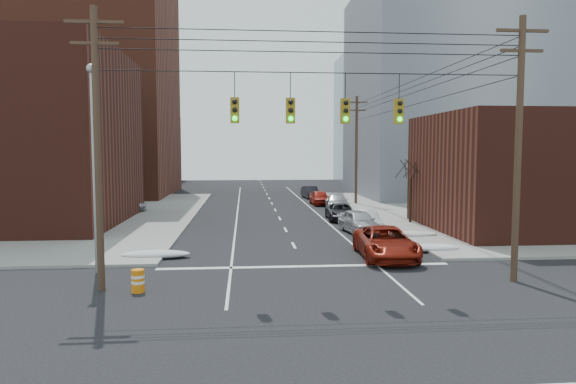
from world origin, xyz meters
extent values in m
plane|color=black|center=(0.00, 0.00, 0.00)|extent=(160.00, 160.00, 0.00)
cube|color=gray|center=(27.00, 27.00, 0.07)|extent=(40.00, 40.00, 0.15)
cube|color=brown|center=(-24.00, 48.00, 15.00)|extent=(24.00, 20.00, 30.00)
cube|color=#4D1F17|center=(-26.00, 74.00, 6.00)|extent=(22.00, 18.00, 12.00)
cube|color=gray|center=(22.00, 44.00, 12.50)|extent=(22.00, 20.00, 25.00)
cube|color=gray|center=(24.00, 70.00, 11.00)|extent=(20.00, 18.00, 22.00)
cube|color=#4D1F17|center=(18.00, 16.00, 4.00)|extent=(16.00, 12.00, 8.00)
cylinder|color=#473323|center=(-8.50, 3.00, 5.50)|extent=(0.28, 0.28, 11.00)
cube|color=#473323|center=(-8.50, 3.00, 10.40)|extent=(2.20, 0.12, 0.12)
cube|color=#473323|center=(-8.50, 3.00, 9.60)|extent=(1.80, 0.12, 0.12)
cylinder|color=#473323|center=(8.50, 3.00, 5.50)|extent=(0.28, 0.28, 11.00)
cube|color=#473323|center=(8.50, 3.00, 10.40)|extent=(2.20, 0.12, 0.12)
cube|color=#473323|center=(8.50, 3.00, 9.60)|extent=(1.80, 0.12, 0.12)
cylinder|color=#473323|center=(8.50, 34.00, 5.50)|extent=(0.28, 0.28, 11.00)
cube|color=#473323|center=(8.50, 34.00, 10.40)|extent=(2.20, 0.12, 0.12)
cube|color=#473323|center=(8.50, 34.00, 9.60)|extent=(1.80, 0.12, 0.12)
cylinder|color=black|center=(0.00, 3.00, 8.60)|extent=(17.00, 0.04, 0.04)
cylinder|color=black|center=(-3.20, 3.00, 8.10)|extent=(0.03, 0.03, 1.00)
cube|color=olive|center=(-3.20, 3.00, 7.10)|extent=(0.35, 0.30, 1.00)
sphere|color=black|center=(-3.20, 2.83, 7.42)|extent=(0.20, 0.20, 0.20)
sphere|color=black|center=(-3.20, 2.83, 7.10)|extent=(0.20, 0.20, 0.20)
sphere|color=#0CE526|center=(-3.20, 2.83, 6.78)|extent=(0.20, 0.20, 0.20)
cylinder|color=black|center=(-1.00, 3.00, 8.10)|extent=(0.03, 0.03, 1.00)
cube|color=olive|center=(-1.00, 3.00, 7.10)|extent=(0.35, 0.30, 1.00)
sphere|color=black|center=(-1.00, 2.83, 7.42)|extent=(0.20, 0.20, 0.20)
sphere|color=black|center=(-1.00, 2.83, 7.10)|extent=(0.20, 0.20, 0.20)
sphere|color=#0CE526|center=(-1.00, 2.83, 6.78)|extent=(0.20, 0.20, 0.20)
cylinder|color=black|center=(1.20, 3.00, 8.10)|extent=(0.03, 0.03, 1.00)
cube|color=olive|center=(1.20, 3.00, 7.10)|extent=(0.35, 0.30, 1.00)
sphere|color=black|center=(1.20, 2.83, 7.42)|extent=(0.20, 0.20, 0.20)
sphere|color=black|center=(1.20, 2.83, 7.10)|extent=(0.20, 0.20, 0.20)
sphere|color=#0CE526|center=(1.20, 2.83, 6.78)|extent=(0.20, 0.20, 0.20)
cylinder|color=black|center=(3.40, 3.00, 8.10)|extent=(0.03, 0.03, 1.00)
cube|color=olive|center=(3.40, 3.00, 7.10)|extent=(0.35, 0.30, 1.00)
sphere|color=black|center=(3.40, 2.83, 7.42)|extent=(0.20, 0.20, 0.20)
sphere|color=black|center=(3.40, 2.83, 7.10)|extent=(0.20, 0.20, 0.20)
sphere|color=#0CE526|center=(3.40, 2.83, 6.78)|extent=(0.20, 0.20, 0.20)
cylinder|color=gray|center=(-9.50, 6.00, 4.50)|extent=(0.18, 0.18, 9.00)
sphere|color=gray|center=(-9.50, 6.00, 9.10)|extent=(0.44, 0.44, 0.44)
cylinder|color=black|center=(9.60, 20.00, 1.75)|extent=(0.20, 0.20, 3.50)
cylinder|color=black|center=(9.98, 20.12, 4.07)|extent=(0.27, 0.82, 1.19)
cylinder|color=black|center=(9.82, 20.57, 4.16)|extent=(1.17, 0.54, 1.38)
cylinder|color=black|center=(9.17, 20.74, 4.19)|extent=(1.44, 1.00, 1.48)
cylinder|color=black|center=(9.20, 20.06, 4.07)|extent=(0.17, 0.84, 1.19)
cylinder|color=black|center=(9.15, 19.58, 4.16)|extent=(0.82, 0.99, 1.40)
cylinder|color=black|center=(9.66, 19.15, 4.19)|extent=(1.74, 0.21, 1.43)
cylinder|color=black|center=(9.93, 19.77, 4.07)|extent=(0.48, 0.73, 1.20)
ellipsoid|color=silver|center=(-7.40, 9.00, 0.21)|extent=(3.50, 1.08, 0.42)
ellipsoid|color=silver|center=(7.40, 9.50, 0.21)|extent=(3.00, 1.08, 0.42)
ellipsoid|color=silver|center=(7.40, 14.00, 0.21)|extent=(4.00, 1.08, 0.42)
imported|color=maroon|center=(4.37, 8.06, 0.80)|extent=(2.98, 5.91, 1.61)
imported|color=#B3B3B8|center=(4.80, 16.13, 0.78)|extent=(2.38, 4.76, 1.56)
imported|color=white|center=(5.54, 17.23, 0.70)|extent=(1.50, 4.25, 1.40)
imported|color=black|center=(4.80, 22.65, 0.65)|extent=(2.46, 4.83, 1.31)
imported|color=#9F9FA3|center=(5.85, 30.16, 0.72)|extent=(2.45, 5.12, 1.44)
imported|color=maroon|center=(4.80, 34.21, 0.74)|extent=(1.87, 4.37, 1.47)
imported|color=black|center=(4.80, 41.72, 0.71)|extent=(1.88, 4.42, 1.42)
imported|color=white|center=(-15.27, 24.78, 0.85)|extent=(4.30, 1.65, 1.40)
imported|color=#A4A4A8|center=(-13.77, 28.64, 0.78)|extent=(4.84, 2.80, 1.27)
imported|color=black|center=(-16.88, 20.40, 0.90)|extent=(5.61, 3.76, 1.51)
imported|color=#9E9EA2|center=(-18.72, 25.60, 0.86)|extent=(4.48, 2.86, 1.42)
cylinder|color=orange|center=(-7.01, 2.61, 0.45)|extent=(0.62, 0.62, 0.90)
cylinder|color=white|center=(-7.01, 2.61, 0.63)|extent=(0.64, 0.64, 0.11)
cylinder|color=white|center=(-7.01, 2.61, 0.40)|extent=(0.64, 0.64, 0.11)
camera|label=1|loc=(-2.83, -17.46, 5.51)|focal=32.00mm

